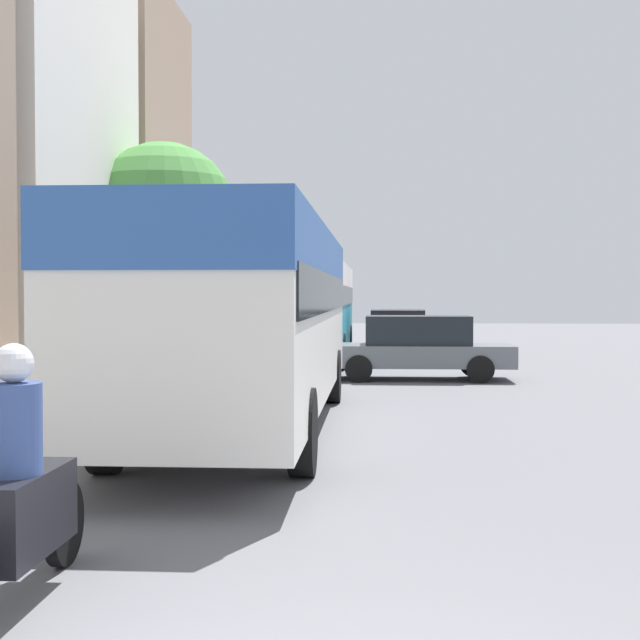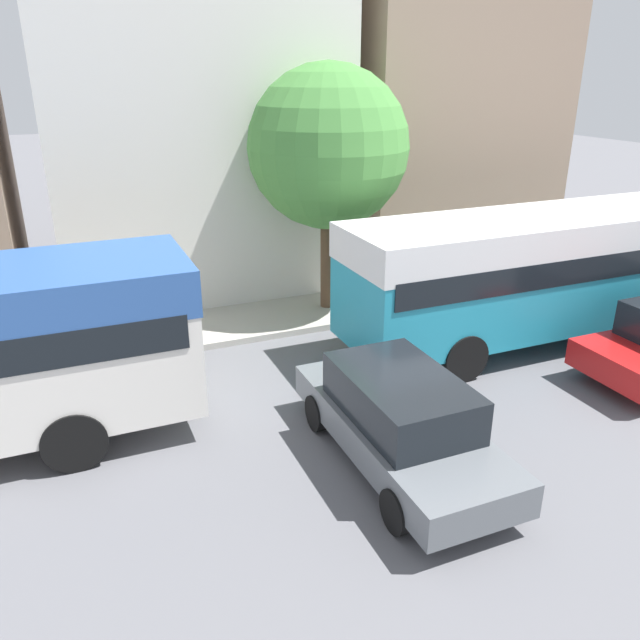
{
  "view_description": "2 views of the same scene",
  "coord_description": "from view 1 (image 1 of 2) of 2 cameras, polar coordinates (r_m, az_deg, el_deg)",
  "views": [
    {
      "loc": [
        0.4,
        -3.78,
        2.04
      ],
      "look_at": [
        -1.01,
        18.22,
        1.41
      ],
      "focal_mm": 50.0,
      "sensor_mm": 36.0,
      "label": 1
    },
    {
      "loc": [
        8.66,
        13.28,
        5.84
      ],
      "look_at": [
        -1.79,
        17.69,
        1.27
      ],
      "focal_mm": 35.0,
      "sensor_mm": 36.0,
      "label": 2
    }
  ],
  "objects": [
    {
      "name": "car_far_curb",
      "position": [
        34.69,
        5.25,
        -0.48
      ],
      "size": [
        1.95,
        3.93,
        1.47
      ],
      "rotation": [
        0.0,
        0.0,
        3.14
      ],
      "color": "#B7B7BC",
      "rests_on": "ground_plane"
    },
    {
      "name": "pedestrian_near_curb",
      "position": [
        33.47,
        -6.64,
        -0.16
      ],
      "size": [
        0.38,
        0.38,
        1.68
      ],
      "color": "#232838",
      "rests_on": "sidewalk"
    },
    {
      "name": "car_crossing",
      "position": [
        21.53,
        6.27,
        -1.7
      ],
      "size": [
        4.52,
        1.82,
        1.54
      ],
      "rotation": [
        0.0,
        0.0,
        -1.57
      ],
      "color": "slate",
      "rests_on": "ground_plane"
    },
    {
      "name": "building_end_row",
      "position": [
        30.22,
        -15.47,
        8.75
      ],
      "size": [
        6.39,
        6.44,
        11.64
      ],
      "color": "gray",
      "rests_on": "ground_plane"
    },
    {
      "name": "motorcycle_behind_lead",
      "position": [
        6.3,
        -18.73,
        -10.91
      ],
      "size": [
        0.38,
        2.24,
        1.73
      ],
      "color": "black",
      "rests_on": "ground_plane"
    },
    {
      "name": "bus_lead",
      "position": [
        13.48,
        -4.66,
        1.29
      ],
      "size": [
        2.52,
        11.09,
        3.02
      ],
      "color": "silver",
      "rests_on": "ground_plane"
    },
    {
      "name": "pedestrian_walking_away",
      "position": [
        35.3,
        -6.25,
        -0.04
      ],
      "size": [
        0.34,
        0.34,
        1.69
      ],
      "color": "#232838",
      "rests_on": "sidewalk"
    },
    {
      "name": "street_tree",
      "position": [
        23.89,
        -10.0,
        6.6
      ],
      "size": [
        3.82,
        3.82,
        5.9
      ],
      "color": "brown",
      "rests_on": "sidewalk"
    },
    {
      "name": "car_distant",
      "position": [
        28.39,
        4.94,
        -0.87
      ],
      "size": [
        1.95,
        4.6,
        1.56
      ],
      "rotation": [
        0.0,
        0.0,
        3.14
      ],
      "color": "red",
      "rests_on": "ground_plane"
    },
    {
      "name": "bus_following",
      "position": [
        27.27,
        -0.75,
        1.36
      ],
      "size": [
        2.49,
        10.06,
        2.93
      ],
      "color": "teal",
      "rests_on": "ground_plane"
    }
  ]
}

